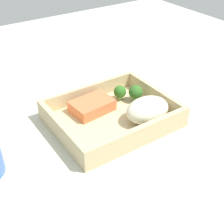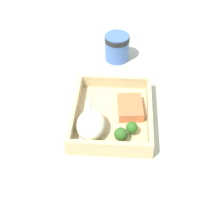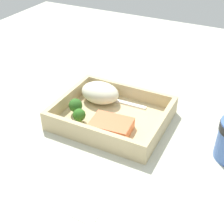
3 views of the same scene
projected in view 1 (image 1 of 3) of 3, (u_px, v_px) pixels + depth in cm
name	position (u px, v px, depth cm)	size (l,w,h in cm)	color
ground_plane	(112.00, 125.00, 72.28)	(160.00, 160.00, 2.00)	#B9BBA9
takeout_tray	(112.00, 120.00, 71.39)	(26.57, 21.65, 1.20)	tan
tray_rim	(112.00, 111.00, 70.01)	(26.57, 21.65, 3.70)	tan
salmon_fillet	(92.00, 106.00, 72.62)	(9.37, 6.69, 2.68)	#D96D40
mashed_potatoes	(147.00, 110.00, 68.91)	(10.34, 7.51, 5.30)	beige
broccoli_floret_1	(120.00, 92.00, 76.41)	(3.10, 3.10, 3.72)	#81AB63
broccoli_floret_2	(136.00, 92.00, 75.64)	(3.44, 3.44, 4.19)	#749D5C
fork	(141.00, 127.00, 67.57)	(15.84, 2.28, 0.44)	white
receipt_slip	(49.00, 89.00, 83.83)	(9.96, 13.53, 0.24)	white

